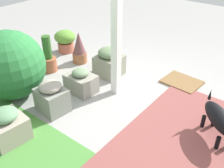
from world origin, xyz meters
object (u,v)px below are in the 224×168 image
at_px(stone_planter_near, 81,82).
at_px(doormat, 182,82).
at_px(terracotta_pot_spiky, 79,48).
at_px(terracotta_pot_broad, 65,40).
at_px(stone_planter_mid, 52,97).
at_px(terracotta_pot_tall, 49,59).
at_px(dog, 222,121).
at_px(porch_pillar, 117,20).
at_px(stone_planter_nearest, 109,62).
at_px(stone_planter_far, 7,126).
at_px(round_shrub, 10,65).

xyz_separation_m(stone_planter_near, doormat, (-1.10, -1.18, -0.15)).
relative_size(terracotta_pot_spiky, doormat, 1.00).
xyz_separation_m(stone_planter_near, terracotta_pot_broad, (1.26, -0.87, 0.08)).
bearing_deg(stone_planter_mid, terracotta_pot_spiky, -60.20).
distance_m(terracotta_pot_tall, dog, 2.89).
distance_m(stone_planter_mid, terracotta_pot_spiky, 1.49).
bearing_deg(porch_pillar, dog, 176.18).
bearing_deg(stone_planter_nearest, doormat, -155.05).
distance_m(stone_planter_far, terracotta_pot_tall, 1.68).
distance_m(dog, doormat, 1.35).
bearing_deg(terracotta_pot_broad, terracotta_pot_tall, 116.67).
bearing_deg(terracotta_pot_tall, stone_planter_near, 171.28).
relative_size(stone_planter_far, terracotta_pot_tall, 0.73).
height_order(porch_pillar, stone_planter_mid, porch_pillar).
bearing_deg(terracotta_pot_broad, dog, 168.49).
bearing_deg(terracotta_pot_broad, terracotta_pot_spiky, 162.60).
bearing_deg(dog, stone_planter_near, 6.02).
bearing_deg(stone_planter_nearest, terracotta_pot_spiky, -2.47).
bearing_deg(dog, stone_planter_far, 37.08).
xyz_separation_m(stone_planter_far, dog, (-1.96, -1.48, 0.11)).
xyz_separation_m(stone_planter_far, doormat, (-1.07, -2.45, -0.18)).
height_order(stone_planter_near, round_shrub, round_shrub).
distance_m(stone_planter_nearest, stone_planter_far, 1.94).
distance_m(round_shrub, terracotta_pot_spiky, 1.38).
xyz_separation_m(terracotta_pot_broad, dog, (-3.25, 0.66, 0.05)).
height_order(porch_pillar, terracotta_pot_spiky, porch_pillar).
bearing_deg(stone_planter_near, porch_pillar, -142.97).
distance_m(porch_pillar, terracotta_pot_spiky, 1.46).
xyz_separation_m(stone_planter_mid, doormat, (-1.07, -1.77, -0.20)).
height_order(terracotta_pot_tall, terracotta_pot_broad, terracotta_pot_tall).
relative_size(terracotta_pot_spiky, terracotta_pot_broad, 1.33).
bearing_deg(stone_planter_near, round_shrub, 43.12).
height_order(round_shrub, terracotta_pot_broad, round_shrub).
height_order(stone_planter_nearest, stone_planter_near, stone_planter_nearest).
distance_m(stone_planter_near, round_shrub, 1.02).
bearing_deg(terracotta_pot_tall, doormat, -152.38).
xyz_separation_m(porch_pillar, stone_planter_near, (0.42, 0.32, -0.95)).
bearing_deg(stone_planter_nearest, stone_planter_mid, 90.90).
height_order(stone_planter_mid, stone_planter_far, stone_planter_mid).
bearing_deg(porch_pillar, terracotta_pot_tall, 7.80).
bearing_deg(stone_planter_far, stone_planter_nearest, -89.33).
bearing_deg(stone_planter_far, stone_planter_near, -88.56).
bearing_deg(stone_planter_mid, stone_planter_far, 90.24).
distance_m(porch_pillar, terracotta_pot_broad, 1.97).
xyz_separation_m(stone_planter_near, dog, (-1.99, -0.21, 0.13)).
xyz_separation_m(stone_planter_near, terracotta_pot_tall, (0.89, -0.14, 0.06)).
relative_size(stone_planter_near, round_shrub, 0.46).
height_order(terracotta_pot_tall, terracotta_pot_spiky, terracotta_pot_tall).
bearing_deg(round_shrub, terracotta_pot_tall, -77.29).
bearing_deg(stone_planter_near, stone_planter_nearest, -90.81).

